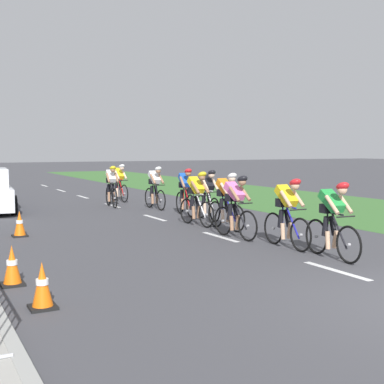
# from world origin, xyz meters

# --- Properties ---
(grass_verge) EXTENTS (7.00, 60.00, 0.01)m
(grass_verge) POSITION_xyz_m (7.38, 14.00, 0.00)
(grass_verge) COLOR #3D7033
(grass_verge) RESTS_ON ground
(lane_markings_centre) EXTENTS (0.14, 29.60, 0.01)m
(lane_markings_centre) POSITION_xyz_m (0.00, 12.48, 0.00)
(lane_markings_centre) COLOR white
(lane_markings_centre) RESTS_ON ground
(cyclist_lead) EXTENTS (0.44, 1.72, 1.56)m
(cyclist_lead) POSITION_xyz_m (0.64, 3.28, 0.79)
(cyclist_lead) COLOR black
(cyclist_lead) RESTS_ON ground
(cyclist_second) EXTENTS (0.43, 1.72, 1.56)m
(cyclist_second) POSITION_xyz_m (0.55, 4.58, 0.79)
(cyclist_second) COLOR black
(cyclist_second) RESTS_ON ground
(cyclist_third) EXTENTS (0.44, 1.72, 1.56)m
(cyclist_third) POSITION_xyz_m (0.23, 6.15, 0.79)
(cyclist_third) COLOR black
(cyclist_third) RESTS_ON ground
(cyclist_fourth) EXTENTS (0.43, 1.72, 1.56)m
(cyclist_fourth) POSITION_xyz_m (0.72, 7.38, 0.79)
(cyclist_fourth) COLOR black
(cyclist_fourth) RESTS_ON ground
(cyclist_fifth) EXTENTS (0.44, 1.72, 1.56)m
(cyclist_fifth) POSITION_xyz_m (0.39, 8.41, 0.79)
(cyclist_fifth) COLOR black
(cyclist_fifth) RESTS_ON ground
(cyclist_sixth) EXTENTS (0.44, 1.72, 1.56)m
(cyclist_sixth) POSITION_xyz_m (1.22, 9.25, 0.79)
(cyclist_sixth) COLOR black
(cyclist_sixth) RESTS_ON ground
(cyclist_seventh) EXTENTS (0.42, 1.72, 1.56)m
(cyclist_seventh) POSITION_xyz_m (0.97, 12.63, 0.79)
(cyclist_seventh) COLOR black
(cyclist_seventh) RESTS_ON ground
(cyclist_eighth) EXTENTS (0.46, 1.72, 1.56)m
(cyclist_eighth) POSITION_xyz_m (1.12, 10.56, 0.79)
(cyclist_eighth) COLOR black
(cyclist_eighth) RESTS_ON ground
(cyclist_ninth) EXTENTS (0.43, 1.72, 1.56)m
(cyclist_ninth) POSITION_xyz_m (0.77, 15.79, 0.79)
(cyclist_ninth) COLOR black
(cyclist_ninth) RESTS_ON ground
(cyclist_tenth) EXTENTS (0.45, 1.72, 1.56)m
(cyclist_tenth) POSITION_xyz_m (-0.17, 14.06, 0.79)
(cyclist_tenth) COLOR black
(cyclist_tenth) RESTS_ON ground
(traffic_cone_near) EXTENTS (0.36, 0.36, 0.64)m
(traffic_cone_near) POSITION_xyz_m (-5.06, 2.68, 0.31)
(traffic_cone_near) COLOR black
(traffic_cone_near) RESTS_ON ground
(traffic_cone_mid) EXTENTS (0.36, 0.36, 0.64)m
(traffic_cone_mid) POSITION_xyz_m (-5.23, 4.12, 0.31)
(traffic_cone_mid) COLOR black
(traffic_cone_mid) RESTS_ON ground
(traffic_cone_far) EXTENTS (0.36, 0.36, 0.64)m
(traffic_cone_far) POSITION_xyz_m (-4.33, 8.82, 0.31)
(traffic_cone_far) COLOR black
(traffic_cone_far) RESTS_ON ground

